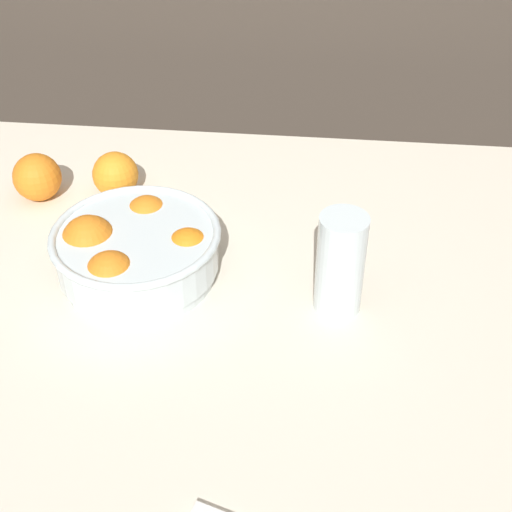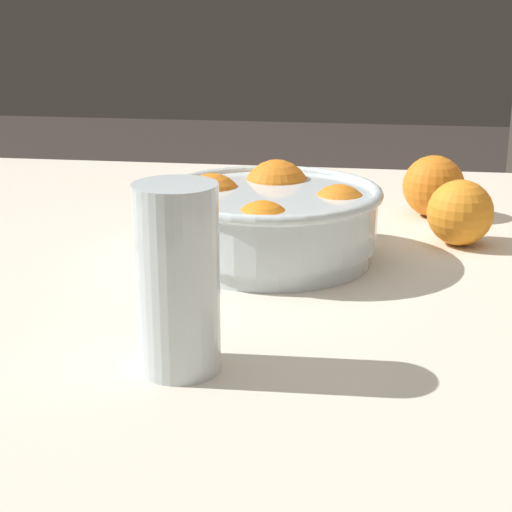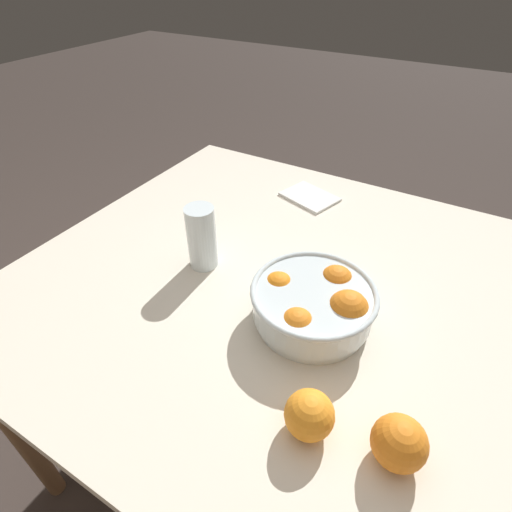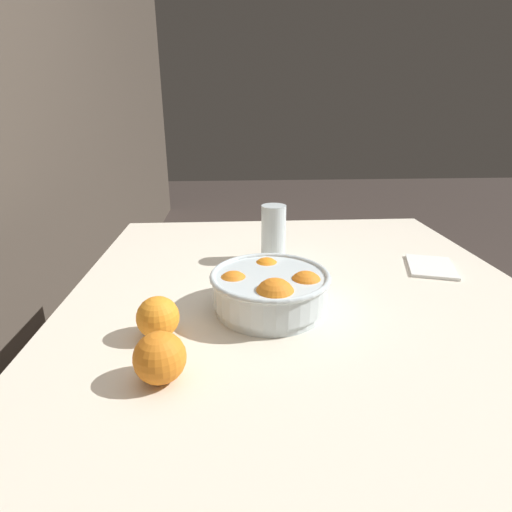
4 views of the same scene
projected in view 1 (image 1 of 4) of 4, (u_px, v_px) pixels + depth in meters
The scene contains 5 objects.
dining_table at pixel (194, 356), 1.06m from camera, with size 1.22×1.09×0.78m.
fruit_bowl at pixel (135, 251), 1.06m from camera, with size 0.25×0.25×0.10m.
juice_glass at pixel (340, 269), 0.99m from camera, with size 0.07×0.07×0.16m.
orange_loose_near_bowl at pixel (115, 175), 1.24m from camera, with size 0.08×0.08×0.08m, color orange.
orange_loose_front at pixel (37, 177), 1.23m from camera, with size 0.08×0.08×0.08m, color orange.
Camera 1 is at (0.17, -0.72, 1.48)m, focal length 50.00 mm.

